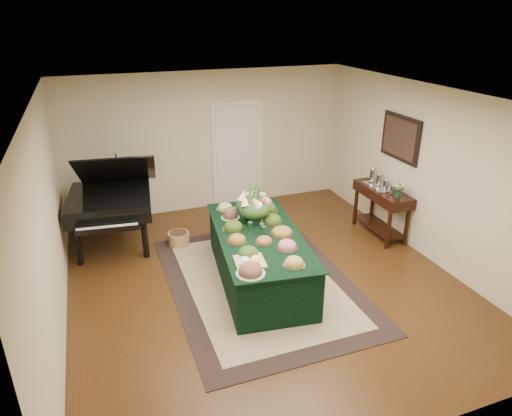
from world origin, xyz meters
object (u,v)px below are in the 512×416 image
object	(u,v)px
buffet_table	(259,257)
grand_piano	(111,201)
floral_centerpiece	(254,204)
mahogany_sideboard	(382,200)

from	to	relation	value
buffet_table	grand_piano	xyz separation A→B (m)	(-1.91, 1.88, 0.43)
buffet_table	grand_piano	world-z (taller)	grand_piano
floral_centerpiece	grand_piano	xyz separation A→B (m)	(-1.98, 1.49, -0.25)
floral_centerpiece	mahogany_sideboard	distance (m)	2.52
grand_piano	mahogany_sideboard	xyz separation A→B (m)	(4.46, -1.20, -0.14)
mahogany_sideboard	buffet_table	bearing A→B (deg)	-165.19
floral_centerpiece	grand_piano	distance (m)	2.49
grand_piano	floral_centerpiece	bearing A→B (deg)	-36.89
floral_centerpiece	grand_piano	size ratio (longest dim) A/B	0.29
buffet_table	mahogany_sideboard	bearing A→B (deg)	14.81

